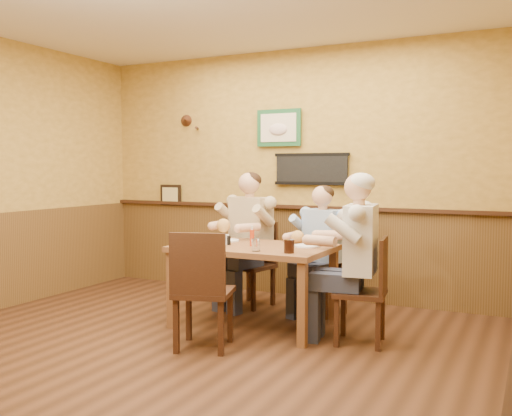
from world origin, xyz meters
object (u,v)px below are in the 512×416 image
(diner_tan_shirt, at_px, (251,246))
(cola_tumbler, at_px, (289,246))
(chair_near_side, at_px, (204,289))
(salt_shaker, at_px, (227,240))
(dining_table, at_px, (254,255))
(chair_right_end, at_px, (360,290))
(chair_back_right, at_px, (323,274))
(water_glass_left, at_px, (194,239))
(hot_sauce_bottle, at_px, (252,237))
(chair_back_left, at_px, (251,264))
(diner_white_elder, at_px, (361,267))
(pepper_shaker, at_px, (229,240))
(diner_blue_polo, at_px, (323,257))
(water_glass_mid, at_px, (256,245))

(diner_tan_shirt, bearing_deg, cola_tumbler, -36.36)
(chair_near_side, distance_m, cola_tumbler, 0.79)
(salt_shaker, bearing_deg, diner_tan_shirt, 99.64)
(dining_table, height_order, chair_right_end, chair_right_end)
(chair_back_right, distance_m, cola_tumbler, 1.06)
(water_glass_left, distance_m, hot_sauce_bottle, 0.53)
(diner_tan_shirt, bearing_deg, water_glass_left, -83.34)
(chair_back_left, bearing_deg, hot_sauce_bottle, -49.99)
(water_glass_left, height_order, cola_tumbler, water_glass_left)
(diner_tan_shirt, xyz_separation_m, diner_white_elder, (1.40, -0.75, 0.00))
(chair_back_left, bearing_deg, pepper_shaker, -66.11)
(chair_right_end, distance_m, diner_blue_polo, 0.99)
(diner_white_elder, distance_m, water_glass_left, 1.52)
(chair_back_left, bearing_deg, diner_white_elder, -15.89)
(chair_back_left, relative_size, water_glass_mid, 8.22)
(chair_back_right, bearing_deg, diner_blue_polo, 108.62)
(cola_tumbler, relative_size, pepper_shaker, 1.35)
(water_glass_left, bearing_deg, diner_blue_polo, 47.45)
(diner_blue_polo, bearing_deg, chair_near_side, -90.40)
(chair_back_left, height_order, pepper_shaker, chair_back_left)
(chair_near_side, distance_m, hot_sauce_bottle, 0.80)
(water_glass_left, xyz_separation_m, water_glass_mid, (0.65, -0.03, -0.01))
(chair_back_right, distance_m, chair_near_side, 1.54)
(chair_right_end, xyz_separation_m, chair_near_side, (-1.10, -0.68, 0.03))
(chair_near_side, distance_m, water_glass_left, 0.70)
(chair_right_end, height_order, cola_tumbler, chair_right_end)
(diner_blue_polo, xyz_separation_m, salt_shaker, (-0.68, -0.76, 0.22))
(chair_right_end, bearing_deg, salt_shaker, -98.70)
(diner_blue_polo, relative_size, water_glass_mid, 10.67)
(chair_near_side, relative_size, salt_shaker, 10.17)
(water_glass_left, xyz_separation_m, hot_sauce_bottle, (0.47, 0.24, 0.02))
(chair_right_end, bearing_deg, water_glass_left, -90.28)
(diner_blue_polo, height_order, cola_tumbler, diner_blue_polo)
(water_glass_left, bearing_deg, hot_sauce_bottle, 27.31)
(diner_tan_shirt, bearing_deg, chair_right_end, -15.89)
(chair_near_side, bearing_deg, salt_shaker, -93.10)
(water_glass_left, bearing_deg, chair_back_left, 84.33)
(diner_white_elder, relative_size, cola_tumbler, 11.27)
(diner_white_elder, xyz_separation_m, salt_shaker, (-1.28, 0.01, 0.16))
(cola_tumbler, bearing_deg, diner_blue_polo, 92.74)
(water_glass_mid, xyz_separation_m, hot_sauce_bottle, (-0.18, 0.28, 0.03))
(diner_white_elder, relative_size, salt_shaker, 13.48)
(diner_white_elder, bearing_deg, chair_right_end, 0.00)
(diner_white_elder, bearing_deg, dining_table, -102.05)
(chair_back_right, distance_m, hot_sauce_bottle, 0.95)
(diner_white_elder, xyz_separation_m, hot_sauce_bottle, (-1.03, 0.04, 0.20))
(chair_back_left, relative_size, water_glass_left, 7.30)
(diner_blue_polo, distance_m, cola_tumbler, 1.01)
(dining_table, height_order, pepper_shaker, pepper_shaker)
(chair_back_right, relative_size, chair_right_end, 0.91)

